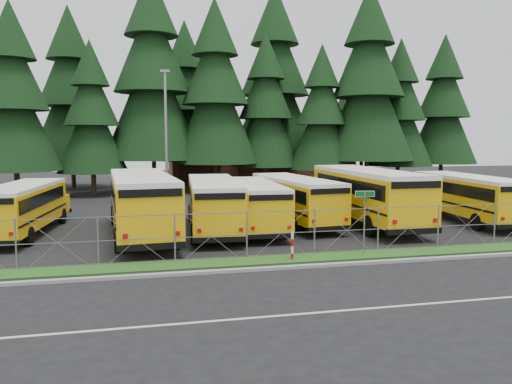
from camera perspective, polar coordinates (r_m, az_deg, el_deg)
ground at (r=23.30m, az=8.18°, el=-6.39°), size 120.00×120.00×0.00m
curb at (r=20.50m, az=11.30°, el=-8.00°), size 50.00×0.25×0.12m
grass_verge at (r=21.76m, az=9.79°, el=-7.23°), size 50.00×1.40×0.06m
road_lane_line at (r=16.35m, az=18.45°, el=-12.07°), size 50.00×0.12×0.01m
chainlink_fence at (r=22.19m, az=9.14°, el=-4.40°), size 44.00×0.10×2.00m
brick_building at (r=62.89m, az=0.29°, el=4.28°), size 22.00×10.00×6.00m
bus_0 at (r=28.74m, az=-24.93°, el=-1.82°), size 3.31×10.36×2.67m
bus_2 at (r=26.38m, az=-13.00°, el=-1.46°), size 3.83×12.47×3.22m
bus_3 at (r=27.11m, az=-4.94°, el=-1.54°), size 3.32×10.97×2.84m
bus_4 at (r=27.66m, az=-0.28°, el=-1.57°), size 2.78×10.15×2.64m
bus_5 at (r=29.60m, az=4.25°, el=-0.97°), size 3.52×10.70×2.75m
bus_6 at (r=29.88m, az=12.23°, el=-0.54°), size 2.95×12.41×3.25m
bus_east at (r=32.91m, az=22.72°, el=-0.67°), size 3.18×10.84×2.81m
street_sign at (r=21.80m, az=12.31°, el=-1.90°), size 0.83×0.55×2.81m
striped_bollard at (r=20.76m, az=4.17°, el=-6.19°), size 0.11×0.11×1.20m
light_standard at (r=38.65m, az=-10.25°, el=6.74°), size 0.70×0.35×10.14m
conifer_1 at (r=45.80m, az=-26.02°, el=9.37°), size 7.33×7.33×16.20m
conifer_2 at (r=46.78m, az=-18.28°, el=8.04°), size 6.18×6.18×13.67m
conifer_3 at (r=49.08m, az=-11.77°, el=12.21°), size 9.34×9.34×20.66m
conifer_4 at (r=48.31m, az=-4.67°, el=10.94°), size 8.23×8.23×18.20m
conifer_5 at (r=50.13m, az=1.11°, el=9.20°), size 6.98×6.98×15.43m
conifer_6 at (r=49.15m, az=7.49°, el=8.41°), size 6.36×6.36×14.06m
conifer_7 at (r=50.71m, az=12.70°, el=11.57°), size 9.01×9.01×19.94m
conifer_8 at (r=53.89m, az=16.07°, el=8.62°), size 6.87×6.87×15.19m
conifer_9 at (r=57.88m, az=20.59°, el=8.73°), size 7.28×7.28×16.10m
conifer_10 at (r=54.42m, az=-20.43°, el=10.08°), size 8.26×8.26×18.27m
conifer_11 at (r=56.16m, az=-8.08°, el=10.04°), size 8.06×8.06×17.83m
conifer_12 at (r=54.69m, az=2.13°, el=12.00°), size 9.61×9.61×21.25m
conifer_13 at (r=59.59m, az=12.09°, el=9.95°), size 8.27×8.27×18.28m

